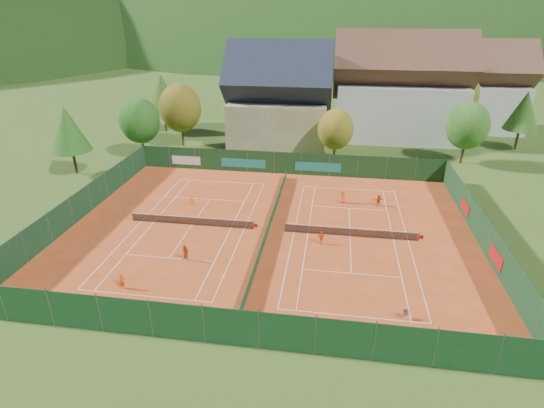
{
  "coord_description": "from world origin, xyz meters",
  "views": [
    {
      "loc": [
        5.83,
        -36.82,
        20.35
      ],
      "look_at": [
        0.0,
        2.0,
        2.0
      ],
      "focal_mm": 28.0,
      "sensor_mm": 36.0,
      "label": 1
    }
  ],
  "objects": [
    {
      "name": "ground",
      "position": [
        0.0,
        0.0,
        -0.02
      ],
      "size": [
        600.0,
        600.0,
        0.0
      ],
      "primitive_type": "plane",
      "color": "#314E18",
      "rests_on": "ground"
    },
    {
      "name": "clay_pad",
      "position": [
        0.0,
        0.0,
        0.01
      ],
      "size": [
        40.0,
        32.0,
        0.01
      ],
      "primitive_type": "cube",
      "color": "#B5421A",
      "rests_on": "ground"
    },
    {
      "name": "court_markings_left",
      "position": [
        -8.0,
        0.0,
        0.01
      ],
      "size": [
        11.03,
        23.83,
        0.0
      ],
      "color": "white",
      "rests_on": "ground"
    },
    {
      "name": "court_markings_right",
      "position": [
        8.0,
        0.0,
        0.01
      ],
      "size": [
        11.03,
        23.83,
        0.0
      ],
      "color": "white",
      "rests_on": "ground"
    },
    {
      "name": "tennis_net_left",
      "position": [
        -7.85,
        0.0,
        0.51
      ],
      "size": [
        13.3,
        0.1,
        1.02
      ],
      "color": "#59595B",
      "rests_on": "ground"
    },
    {
      "name": "tennis_net_right",
      "position": [
        8.15,
        0.0,
        0.51
      ],
      "size": [
        13.3,
        0.1,
        1.02
      ],
      "color": "#59595B",
      "rests_on": "ground"
    },
    {
      "name": "court_divider",
      "position": [
        0.0,
        0.0,
        0.5
      ],
      "size": [
        0.03,
        28.8,
        1.0
      ],
      "color": "#153A20",
      "rests_on": "ground"
    },
    {
      "name": "fence_north",
      "position": [
        -0.46,
        15.99,
        1.47
      ],
      "size": [
        40.0,
        0.1,
        3.0
      ],
      "color": "#153C1C",
      "rests_on": "ground"
    },
    {
      "name": "fence_south",
      "position": [
        0.0,
        -16.0,
        1.5
      ],
      "size": [
        40.0,
        0.04,
        3.0
      ],
      "color": "#163D1D",
      "rests_on": "ground"
    },
    {
      "name": "fence_west",
      "position": [
        -20.0,
        0.0,
        1.5
      ],
      "size": [
        0.04,
        32.0,
        3.0
      ],
      "color": "#14391E",
      "rests_on": "ground"
    },
    {
      "name": "fence_east",
      "position": [
        20.0,
        0.05,
        1.48
      ],
      "size": [
        0.09,
        32.0,
        3.0
      ],
      "color": "#14371B",
      "rests_on": "ground"
    },
    {
      "name": "chalet",
      "position": [
        -3.0,
        30.0,
        6.62
      ],
      "size": [
        16.2,
        12.0,
        16.0
      ],
      "color": "beige",
      "rests_on": "ground"
    },
    {
      "name": "hotel_block_a",
      "position": [
        16.0,
        36.0,
        7.38
      ],
      "size": [
        21.6,
        11.0,
        17.25
      ],
      "color": "silver",
      "rests_on": "ground"
    },
    {
      "name": "hotel_block_b",
      "position": [
        30.0,
        44.0,
        6.62
      ],
      "size": [
        17.28,
        10.0,
        15.5
      ],
      "color": "silver",
      "rests_on": "ground"
    },
    {
      "name": "tree_west_front",
      "position": [
        -22.0,
        20.0,
        5.39
      ],
      "size": [
        5.72,
        5.72,
        8.69
      ],
      "color": "#49311A",
      "rests_on": "ground"
    },
    {
      "name": "tree_west_mid",
      "position": [
        -18.0,
        26.0,
        6.07
      ],
      "size": [
        6.44,
        6.44,
        9.78
      ],
      "color": "#4B321B",
      "rests_on": "ground"
    },
    {
      "name": "tree_west_back",
      "position": [
        -24.0,
        34.0,
        6.74
      ],
      "size": [
        5.6,
        5.6,
        10.0
      ],
      "color": "#463019",
      "rests_on": "ground"
    },
    {
      "name": "tree_center",
      "position": [
        6.0,
        22.0,
        4.72
      ],
      "size": [
        5.01,
        5.01,
        7.6
      ],
      "color": "#4B2F1A",
      "rests_on": "ground"
    },
    {
      "name": "tree_east_front",
      "position": [
        24.0,
        24.0,
        5.39
      ],
      "size": [
        5.72,
        5.72,
        8.69
      ],
      "color": "#422617",
      "rests_on": "ground"
    },
    {
      "name": "tree_east_mid",
      "position": [
        34.0,
        32.0,
        6.06
      ],
      "size": [
        5.04,
        5.04,
        9.0
      ],
      "color": "#482B19",
      "rests_on": "ground"
    },
    {
      "name": "tree_west_side",
      "position": [
        -28.0,
        12.0,
        6.06
      ],
      "size": [
        5.04,
        5.04,
        9.0
      ],
      "color": "#462E19",
      "rests_on": "ground"
    },
    {
      "name": "tree_east_back",
      "position": [
        26.0,
        40.0,
        6.74
      ],
      "size": [
        7.15,
        7.15,
        10.86
      ],
      "color": "#4E341C",
      "rests_on": "ground"
    },
    {
      "name": "mountain_backdrop",
      "position": [
        28.54,
        233.48,
        -39.64
      ],
      "size": [
        820.0,
        530.0,
        242.0
      ],
      "color": "black",
      "rests_on": "ground"
    },
    {
      "name": "ball_hopper",
      "position": [
        11.7,
        -11.6,
        0.56
      ],
      "size": [
        0.34,
        0.34,
        0.8
      ],
      "color": "slate",
      "rests_on": "ground"
    },
    {
      "name": "loose_ball_0",
      "position": [
        -7.99,
        -4.85,
        0.03
      ],
      "size": [
        0.07,
        0.07,
        0.07
      ],
      "primitive_type": "sphere",
      "color": "#CCD833",
      "rests_on": "ground"
    },
    {
      "name": "loose_ball_1",
      "position": [
        4.69,
        -8.41,
        0.03
      ],
      "size": [
        0.07,
        0.07,
        0.07
      ],
      "primitive_type": "sphere",
      "color": "#CCD833",
      "rests_on": "ground"
    },
    {
      "name": "loose_ball_2",
      "position": [
        0.75,
        4.28,
        0.03
      ],
      "size": [
        0.07,
        0.07,
        0.07
      ],
      "primitive_type": "sphere",
      "color": "#CCD833",
      "rests_on": "ground"
    },
    {
      "name": "loose_ball_3",
      "position": [
        -3.0,
        10.79,
        0.03
      ],
      "size": [
        0.07,
        0.07,
        0.07
      ],
      "primitive_type": "sphere",
      "color": "#CCD833",
      "rests_on": "ground"
    },
    {
      "name": "player_left_near",
      "position": [
        -10.01,
        -11.2,
        0.68
      ],
      "size": [
        0.55,
        0.41,
        1.36
      ],
      "primitive_type": "imported",
      "rotation": [
        0.0,
        0.0,
        0.19
      ],
      "color": "#E85514",
      "rests_on": "ground"
    },
    {
      "name": "player_left_mid",
      "position": [
        -6.41,
        -6.55,
        0.75
      ],
      "size": [
        0.89,
        0.8,
        1.49
      ],
      "primitive_type": "imported",
      "rotation": [
        0.0,
        0.0,
        -0.39
      ],
      "color": "#D14712",
      "rests_on": "ground"
    },
    {
      "name": "player_left_far",
      "position": [
        -9.42,
        4.4,
        0.64
      ],
      "size": [
        0.83,
        0.48,
        1.28
      ],
      "primitive_type": "imported",
      "rotation": [
        0.0,
        0.0,
        3.14
      ],
      "color": "orange",
      "rests_on": "ground"
    },
    {
      "name": "player_right_near",
      "position": [
        5.26,
        -1.88,
        0.67
      ],
      "size": [
        0.85,
        0.53,
        1.34
      ],
      "primitive_type": "imported",
      "rotation": [
        0.0,
        0.0,
        0.27
      ],
      "color": "#F65615",
      "rests_on": "ground"
    },
    {
      "name": "player_right_far_a",
      "position": [
        7.22,
        7.72,
        0.79
      ],
      "size": [
        0.84,
        0.61,
        1.57
      ],
      "primitive_type": "imported",
      "rotation": [
        0.0,
        0.0,
        2.98
      ],
      "color": "#FC5416",
      "rests_on": "ground"
    },
    {
      "name": "player_right_far_b",
      "position": [
        11.22,
        7.54,
        0.67
      ],
      "size": [
        1.3,
        0.83,
        1.34
      ],
      "primitive_type": "imported",
      "rotation": [
        0.0,
        0.0,
        3.52
      ],
      "color": "#D24712",
      "rests_on": "ground"
    }
  ]
}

